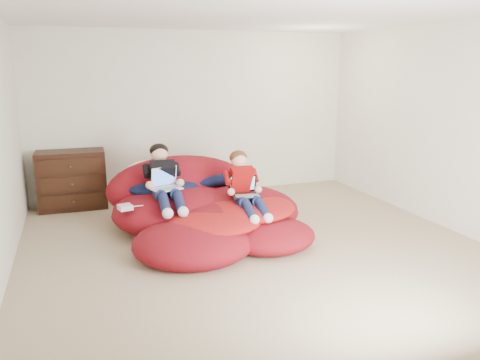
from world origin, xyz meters
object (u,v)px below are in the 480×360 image
at_px(dresser, 72,180).
at_px(younger_boy, 244,184).
at_px(older_boy, 164,177).
at_px(laptop_black, 245,190).
at_px(laptop_white, 165,183).
at_px(beanbag_pile, 205,210).

distance_m(dresser, younger_boy, 2.66).
xyz_separation_m(dresser, older_boy, (1.05, -1.40, 0.26)).
relative_size(dresser, laptop_black, 2.50).
xyz_separation_m(older_boy, laptop_white, (0.00, -0.08, -0.05)).
height_order(younger_boy, laptop_black, younger_boy).
height_order(beanbag_pile, laptop_white, beanbag_pile).
xyz_separation_m(younger_boy, laptop_white, (-0.86, 0.36, 0.00)).
bearing_deg(beanbag_pile, laptop_black, -43.15).
bearing_deg(laptop_black, dresser, 135.72).
xyz_separation_m(younger_boy, laptop_black, (-0.00, -0.02, -0.07)).
distance_m(beanbag_pile, laptop_white, 0.60).
distance_m(laptop_white, laptop_black, 0.94).
relative_size(younger_boy, laptop_black, 2.44).
xyz_separation_m(beanbag_pile, older_boy, (-0.47, 0.09, 0.42)).
bearing_deg(laptop_black, younger_boy, 90.00).
distance_m(beanbag_pile, younger_boy, 0.64).
height_order(dresser, laptop_white, dresser).
bearing_deg(younger_boy, laptop_black, -90.00).
xyz_separation_m(beanbag_pile, laptop_black, (0.39, -0.37, 0.30)).
height_order(older_boy, laptop_black, older_boy).
xyz_separation_m(dresser, laptop_white, (1.05, -1.48, 0.21)).
bearing_deg(laptop_black, beanbag_pile, 136.85).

